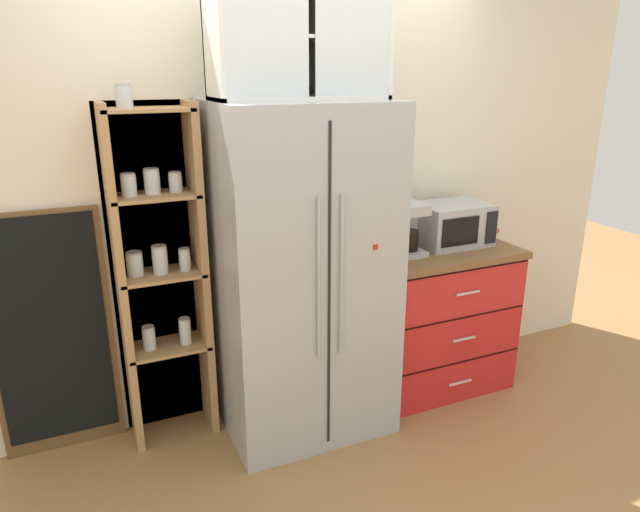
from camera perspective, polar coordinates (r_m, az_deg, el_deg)
ground_plane at (r=3.47m, az=-1.45°, el=-16.25°), size 10.65×10.65×0.00m
wall_back_cream at (r=3.30m, az=-4.31°, el=6.17°), size 4.96×0.10×2.55m
refrigerator at (r=3.06m, az=-1.71°, el=-1.86°), size 0.90×0.69×1.82m
pantry_shelf_column at (r=3.12m, az=-15.90°, el=-1.33°), size 0.49×0.29×1.90m
counter_cabinet at (r=3.70m, az=11.60°, el=-6.06°), size 0.92×0.59×0.92m
microwave at (r=3.60m, az=13.18°, el=3.15°), size 0.44×0.33×0.26m
coffee_maker at (r=3.36m, az=8.69°, el=2.80°), size 0.17×0.20×0.31m
mug_red at (r=3.78m, az=16.72°, el=2.26°), size 0.12×0.08×0.09m
mug_sage at (r=3.55m, az=11.87°, el=1.59°), size 0.12×0.08×0.09m
bottle_amber at (r=3.28m, az=6.66°, el=1.61°), size 0.07×0.07×0.25m
upper_cabinet at (r=2.92m, az=-2.32°, el=21.09°), size 0.86×0.32×0.57m
chalkboard_menu at (r=3.25m, az=-25.47°, el=-7.21°), size 0.60×0.04×1.32m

